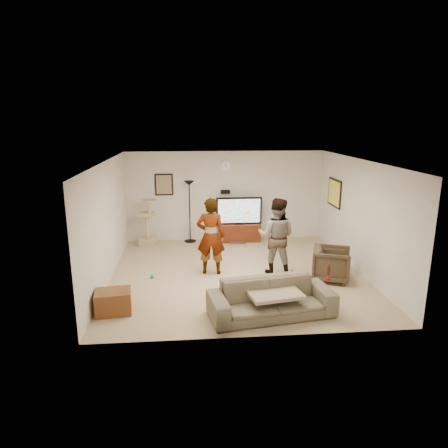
{
  "coord_description": "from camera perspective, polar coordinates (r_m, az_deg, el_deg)",
  "views": [
    {
      "loc": [
        -1.03,
        -8.48,
        3.34
      ],
      "look_at": [
        -0.26,
        0.2,
        1.09
      ],
      "focal_mm": 32.62,
      "sensor_mm": 36.0,
      "label": 1
    }
  ],
  "objects": [
    {
      "name": "floor_lamp",
      "position": [
        11.31,
        -4.83,
        1.7
      ],
      "size": [
        0.32,
        0.32,
        1.71
      ],
      "primitive_type": "cylinder",
      "color": "black",
      "rests_on": "floor"
    },
    {
      "name": "toy_ball",
      "position": [
        9.02,
        -10.04,
        -7.24
      ],
      "size": [
        0.08,
        0.08,
        0.08
      ],
      "primitive_type": "sphere",
      "color": "#049696",
      "rests_on": "floor"
    },
    {
      "name": "side_table",
      "position": [
        7.59,
        -15.25,
        -10.49
      ],
      "size": [
        0.67,
        0.54,
        0.41
      ],
      "primitive_type": "cube",
      "rotation": [
        0.0,
        0.0,
        0.13
      ],
      "color": "brown",
      "rests_on": "floor"
    },
    {
      "name": "tv_stand",
      "position": [
        11.5,
        2.08,
        -1.16
      ],
      "size": [
        1.19,
        0.45,
        0.5
      ],
      "primitive_type": "cube",
      "color": "#4A1C0D",
      "rests_on": "floor"
    },
    {
      "name": "wall_right",
      "position": [
        9.52,
        18.49,
        1.0
      ],
      "size": [
        0.04,
        5.5,
        2.5
      ],
      "primitive_type": "cube",
      "color": "beige",
      "rests_on": "floor"
    },
    {
      "name": "ceiling",
      "position": [
        8.58,
        1.88,
        8.89
      ],
      "size": [
        5.5,
        5.5,
        0.02
      ],
      "primitive_type": "cube",
      "color": "white",
      "rests_on": "wall_back"
    },
    {
      "name": "picture_back",
      "position": [
        11.36,
        -8.41,
        5.48
      ],
      "size": [
        0.42,
        0.03,
        0.52
      ],
      "primitive_type": "cube",
      "color": "#836F54",
      "rests_on": "wall_back"
    },
    {
      "name": "person_right",
      "position": [
        8.98,
        7.35,
        -1.74
      ],
      "size": [
        1.01,
        0.9,
        1.71
      ],
      "primitive_type": "imported",
      "rotation": [
        0.0,
        0.0,
        2.78
      ],
      "color": "#2B5895",
      "rests_on": "floor"
    },
    {
      "name": "picture_right",
      "position": [
        10.91,
        15.22,
        4.23
      ],
      "size": [
        0.03,
        0.78,
        0.62
      ],
      "primitive_type": "cube",
      "color": "#FFD649",
      "rests_on": "wall_right"
    },
    {
      "name": "person_left",
      "position": [
        8.91,
        -1.87,
        -1.73
      ],
      "size": [
        0.67,
        0.48,
        1.71
      ],
      "primitive_type": "imported",
      "rotation": [
        0.0,
        0.0,
        3.02
      ],
      "color": "#9E9E9E",
      "rests_on": "floor"
    },
    {
      "name": "cat_tree",
      "position": [
        11.18,
        -10.73,
        0.22
      ],
      "size": [
        0.49,
        0.49,
        1.28
      ],
      "primitive_type": "cube",
      "rotation": [
        0.0,
        0.0,
        -0.21
      ],
      "color": "tan",
      "rests_on": "floor"
    },
    {
      "name": "floor",
      "position": [
        9.17,
        1.75,
        -6.97
      ],
      "size": [
        5.5,
        5.5,
        0.02
      ],
      "primitive_type": "cube",
      "color": "tan",
      "rests_on": "ground"
    },
    {
      "name": "wall_speaker",
      "position": [
        11.39,
        0.21,
        4.54
      ],
      "size": [
        0.25,
        0.1,
        0.1
      ],
      "primitive_type": "cube",
      "color": "black",
      "rests_on": "wall_back"
    },
    {
      "name": "sofa",
      "position": [
        7.24,
        6.65,
        -10.34
      ],
      "size": [
        2.27,
        1.18,
        0.63
      ],
      "primitive_type": "imported",
      "rotation": [
        0.0,
        0.0,
        0.16
      ],
      "color": "brown",
      "rests_on": "floor"
    },
    {
      "name": "console_box",
      "position": [
        11.17,
        1.91,
        -2.77
      ],
      "size": [
        0.4,
        0.3,
        0.07
      ],
      "primitive_type": "cube",
      "color": "#B5B6C2",
      "rests_on": "floor"
    },
    {
      "name": "tv",
      "position": [
        11.34,
        2.11,
        1.88
      ],
      "size": [
        1.27,
        0.08,
        0.75
      ],
      "primitive_type": "cube",
      "color": "black",
      "rests_on": "tv_stand"
    },
    {
      "name": "throw_blanket",
      "position": [
        7.2,
        6.97,
        -9.52
      ],
      "size": [
        1.01,
        0.85,
        0.06
      ],
      "primitive_type": "cube",
      "rotation": [
        0.0,
        0.0,
        0.18
      ],
      "color": "tan",
      "rests_on": "sofa"
    },
    {
      "name": "beer_bottle",
      "position": [
        7.33,
        14.46,
        -6.66
      ],
      "size": [
        0.06,
        0.06,
        0.25
      ],
      "primitive_type": "cylinder",
      "color": "#38190B",
      "rests_on": "sofa"
    },
    {
      "name": "wall_clock",
      "position": [
        11.32,
        0.2,
        8.16
      ],
      "size": [
        0.26,
        0.04,
        0.26
      ],
      "primitive_type": "cylinder",
      "rotation": [
        1.57,
        0.0,
        0.0
      ],
      "color": "white",
      "rests_on": "wall_back"
    },
    {
      "name": "tv_screen",
      "position": [
        11.3,
        2.13,
        1.83
      ],
      "size": [
        1.17,
        0.01,
        0.66
      ],
      "primitive_type": "cube",
      "color": "#4EC3FA",
      "rests_on": "tv"
    },
    {
      "name": "wall_back",
      "position": [
        11.47,
        0.18,
        3.95
      ],
      "size": [
        5.5,
        0.04,
        2.5
      ],
      "primitive_type": "cube",
      "color": "beige",
      "rests_on": "floor"
    },
    {
      "name": "armchair",
      "position": [
        9.0,
        14.82,
        -5.45
      ],
      "size": [
        0.99,
        0.97,
        0.7
      ],
      "primitive_type": "imported",
      "rotation": [
        0.0,
        0.0,
        1.22
      ],
      "color": "#3B2F21",
      "rests_on": "floor"
    },
    {
      "name": "wall_front",
      "position": [
        6.18,
        4.84,
        -5.35
      ],
      "size": [
        5.5,
        0.04,
        2.5
      ],
      "primitive_type": "cube",
      "color": "beige",
      "rests_on": "floor"
    },
    {
      "name": "wall_left",
      "position": [
        8.9,
        -16.05,
        0.3
      ],
      "size": [
        0.04,
        5.5,
        2.5
      ],
      "primitive_type": "cube",
      "color": "beige",
      "rests_on": "floor"
    }
  ]
}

